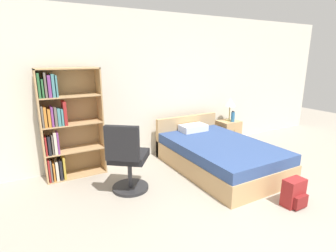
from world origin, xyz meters
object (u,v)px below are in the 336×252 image
Objects in this scene: bed at (217,154)px; water_bottle at (233,117)px; nightstand at (228,133)px; table_lamp at (230,103)px; office_chair at (127,160)px; backpack_red at (294,193)px; bookshelf at (64,125)px.

bed is 9.09× the size of water_bottle.
table_lamp reaches higher than nightstand.
bed is 2.04× the size of office_chair.
office_chair is 2.83× the size of backpack_red.
office_chair is at bearing -163.08° from water_bottle.
bookshelf is 1.19m from office_chair.
bookshelf is 3.30m from nightstand.
nightstand is at bearing 102.46° from water_bottle.
bed is at bearing -143.63° from water_bottle.
water_bottle is 2.38m from backpack_red.
backpack_red is (1.70, -1.35, -0.31)m from office_chair.
bed is 1.63m from office_chair.
table_lamp is at bearing 40.17° from bed.
office_chair is 2.09× the size of table_lamp.
office_chair is at bearing -161.03° from nightstand.
bookshelf is 4.72× the size of backpack_red.
water_bottle is (0.02, -0.10, 0.37)m from nightstand.
bed is 1.41m from backpack_red.
water_bottle is at bearing 36.37° from bed.
table_lamp reaches higher than bed.
bed is 4.28× the size of table_lamp.
bookshelf is at bearing 179.32° from nightstand.
office_chair is 4.45× the size of water_bottle.
office_chair is 2.76m from nightstand.
table_lamp reaches higher than backpack_red.
water_bottle is (2.62, 0.80, 0.15)m from office_chair.
nightstand is 2.31× the size of water_bottle.
water_bottle is at bearing 66.80° from backpack_red.
bed is (2.26, -0.88, -0.60)m from bookshelf.
water_bottle is 0.64× the size of backpack_red.
backpack_red is (-0.93, -2.26, -0.73)m from table_lamp.
office_chair is 2.74m from water_bottle.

